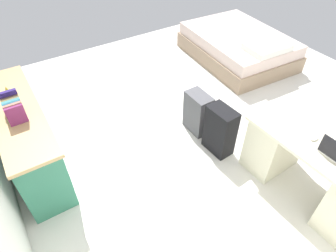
% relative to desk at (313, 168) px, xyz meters
% --- Properties ---
extents(ground_plane, '(6.13, 6.13, 0.00)m').
position_rel_desk_xyz_m(ground_plane, '(1.36, 0.19, -0.38)').
color(ground_plane, silver).
extents(desk, '(1.46, 0.70, 0.73)m').
position_rel_desk_xyz_m(desk, '(0.00, 0.00, 0.00)').
color(desk, beige).
rests_on(desk, ground_plane).
extents(credenza, '(1.80, 0.48, 0.80)m').
position_rel_desk_xyz_m(credenza, '(2.03, 2.37, 0.02)').
color(credenza, '#2D7056').
rests_on(credenza, ground_plane).
extents(bed, '(1.98, 1.52, 0.58)m').
position_rel_desk_xyz_m(bed, '(2.60, -1.37, -0.14)').
color(bed, gray).
rests_on(bed, ground_plane).
extents(suitcase_black, '(0.37, 0.24, 0.63)m').
position_rel_desk_xyz_m(suitcase_black, '(1.00, 0.39, -0.07)').
color(suitcase_black, black).
rests_on(suitcase_black, ground_plane).
extents(suitcase_spare_grey, '(0.36, 0.23, 0.56)m').
position_rel_desk_xyz_m(suitcase_spare_grey, '(1.45, 0.39, -0.10)').
color(suitcase_spare_grey, '#4C4C51').
rests_on(suitcase_spare_grey, ground_plane).
extents(computer_mouse, '(0.06, 0.10, 0.03)m').
position_rel_desk_xyz_m(computer_mouse, '(0.10, 0.03, 0.36)').
color(computer_mouse, white).
rests_on(computer_mouse, desk).
extents(book_row, '(0.31, 0.17, 0.24)m').
position_rel_desk_xyz_m(book_row, '(1.92, 2.37, 0.52)').
color(book_row, '#74285B').
rests_on(book_row, credenza).
extents(figurine_small, '(0.08, 0.08, 0.11)m').
position_rel_desk_xyz_m(figurine_small, '(2.34, 2.37, 0.47)').
color(figurine_small, gold).
rests_on(figurine_small, credenza).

